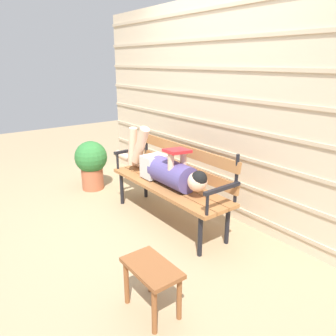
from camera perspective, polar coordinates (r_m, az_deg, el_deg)
name	(u,v)px	position (r m, az deg, el deg)	size (l,w,h in m)	color
ground_plane	(160,224)	(3.54, -1.40, -9.84)	(12.00, 12.00, 0.00)	tan
house_siding	(215,110)	(3.65, 8.31, 10.25)	(4.39, 0.08, 2.34)	beige
park_bench	(173,178)	(3.43, 0.90, -1.85)	(1.60, 0.47, 0.90)	#9E6638
reclining_person	(164,168)	(3.41, -0.77, 0.03)	(1.76, 0.27, 0.57)	#514784
footstool	(152,276)	(2.31, -2.91, -18.56)	(0.44, 0.25, 0.37)	brown
potted_plant	(91,162)	(4.45, -13.47, 1.01)	(0.43, 0.43, 0.67)	#AD5B3D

